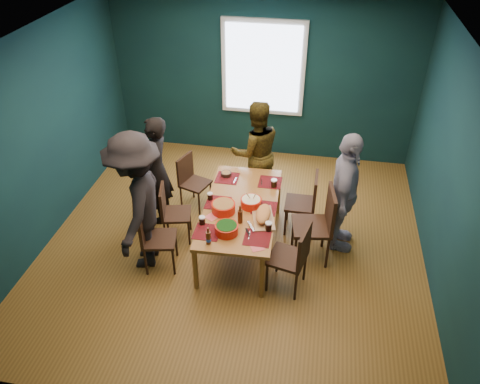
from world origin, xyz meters
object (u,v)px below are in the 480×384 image
object	(u,v)px
chair_left_far	(191,178)
chair_right_mid	(320,220)
dining_table	(241,210)
chair_right_near	(295,254)
person_right	(344,194)
cutting_board	(263,215)
bowl_dumpling	(251,202)
person_far_left	(157,171)
bowl_herbs	(227,229)
chair_left_near	(152,234)
chair_right_far	(307,199)
person_near_left	(138,203)
person_back	(256,152)
bowl_salad	(223,207)
chair_left_mid	(170,210)

from	to	relation	value
chair_left_far	chair_right_mid	bearing A→B (deg)	-4.38
dining_table	chair_right_near	world-z (taller)	chair_right_near
chair_left_far	person_right	size ratio (longest dim) A/B	0.49
chair_right_mid	cutting_board	xyz separation A→B (m)	(-0.69, -0.20, 0.14)
bowl_dumpling	cutting_board	xyz separation A→B (m)	(0.19, -0.23, 0.00)
person_far_left	bowl_dumpling	bearing A→B (deg)	73.57
chair_right_near	bowl_herbs	bearing A→B (deg)	-170.87
chair_right_near	person_far_left	world-z (taller)	person_far_left
chair_left_near	bowl_dumpling	world-z (taller)	bowl_dumpling
cutting_board	bowl_dumpling	bearing A→B (deg)	114.34
dining_table	chair_right_far	size ratio (longest dim) A/B	2.05
person_far_left	person_near_left	size ratio (longest dim) A/B	0.87
dining_table	person_back	world-z (taller)	person_back
chair_right_near	cutting_board	world-z (taller)	chair_right_near
chair_right_mid	bowl_salad	world-z (taller)	chair_right_mid
person_right	bowl_salad	xyz separation A→B (m)	(-1.46, -0.45, -0.08)
chair_left_far	cutting_board	distance (m)	1.61
chair_right_mid	cutting_board	world-z (taller)	chair_right_mid
person_far_left	chair_left_near	bearing A→B (deg)	14.09
chair_right_near	person_near_left	distance (m)	1.96
chair_right_mid	person_back	distance (m)	1.58
chair_right_far	chair_right_mid	size ratio (longest dim) A/B	0.86
bowl_herbs	cutting_board	bearing A→B (deg)	41.33
person_far_left	bowl_salad	bearing A→B (deg)	61.36
chair_right_mid	person_right	bearing A→B (deg)	40.30
person_back	person_near_left	bearing A→B (deg)	31.73
dining_table	chair_right_mid	size ratio (longest dim) A/B	1.77
person_near_left	bowl_salad	xyz separation A→B (m)	(0.98, 0.31, -0.16)
bowl_herbs	chair_left_mid	bearing A→B (deg)	147.00
dining_table	bowl_herbs	bearing A→B (deg)	-99.08
person_far_left	chair_right_far	bearing A→B (deg)	92.89
person_far_left	chair_left_far	bearing A→B (deg)	137.46
bowl_salad	person_far_left	bearing A→B (deg)	151.07
bowl_herbs	bowl_dumpling	bearing A→B (deg)	71.07
chair_right_far	person_back	world-z (taller)	person_back
dining_table	chair_right_far	bearing A→B (deg)	30.52
person_near_left	chair_right_far	bearing A→B (deg)	109.29
bowl_salad	bowl_dumpling	xyz separation A→B (m)	(0.32, 0.17, -0.01)
person_far_left	dining_table	bearing A→B (deg)	71.48
chair_left_near	person_back	distance (m)	2.03
person_right	cutting_board	bearing A→B (deg)	120.05
chair_left_mid	chair_right_near	bearing A→B (deg)	-33.39
person_near_left	bowl_dumpling	xyz separation A→B (m)	(1.30, 0.48, -0.17)
chair_left_far	bowl_herbs	world-z (taller)	chair_left_far
chair_left_far	person_far_left	world-z (taller)	person_far_left
chair_left_near	person_near_left	distance (m)	0.44
chair_right_far	bowl_herbs	size ratio (longest dim) A/B	3.25
chair_right_far	chair_right_near	size ratio (longest dim) A/B	0.97
person_back	chair_left_mid	bearing A→B (deg)	27.75
chair_left_near	person_near_left	xyz separation A→B (m)	(-0.16, 0.08, 0.40)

